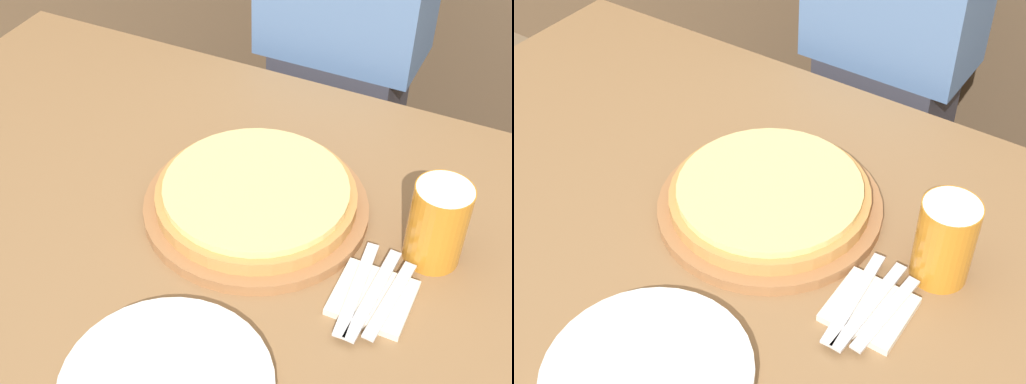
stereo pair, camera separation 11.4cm
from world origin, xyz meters
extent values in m
cube|color=olive|center=(0.00, 0.00, 0.36)|extent=(1.58, 0.93, 0.71)
cylinder|color=#99663D|center=(-0.04, 0.07, 0.72)|extent=(0.37, 0.37, 0.02)
cylinder|color=#B77F42|center=(-0.04, 0.07, 0.74)|extent=(0.32, 0.32, 0.02)
cylinder|color=#E0C175|center=(-0.04, 0.07, 0.76)|extent=(0.30, 0.30, 0.01)
cylinder|color=#B7701E|center=(0.25, 0.10, 0.78)|extent=(0.09, 0.09, 0.14)
cylinder|color=white|center=(0.25, 0.10, 0.84)|extent=(0.08, 0.08, 0.02)
cylinder|color=silver|center=(0.01, -0.28, 0.72)|extent=(0.28, 0.28, 0.02)
cube|color=beige|center=(0.20, -0.03, 0.72)|extent=(0.11, 0.11, 0.01)
cube|color=silver|center=(0.17, -0.03, 0.73)|extent=(0.03, 0.19, 0.00)
cube|color=silver|center=(0.20, -0.03, 0.73)|extent=(0.03, 0.19, 0.00)
cube|color=silver|center=(0.22, -0.03, 0.73)|extent=(0.03, 0.16, 0.00)
cube|color=#33333D|center=(-0.10, 0.64, 0.35)|extent=(0.28, 0.20, 0.69)
camera|label=1|loc=(0.33, -0.69, 1.51)|focal=50.00mm
camera|label=2|loc=(0.43, -0.64, 1.51)|focal=50.00mm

